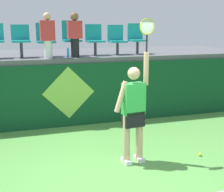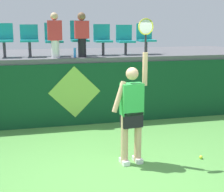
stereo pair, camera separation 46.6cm
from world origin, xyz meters
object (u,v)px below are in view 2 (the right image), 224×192
at_px(tennis_ball, 201,157).
at_px(stadium_chair_3, 79,37).
at_px(stadium_chair_6, 145,37).
at_px(spectator_0, 82,34).
at_px(tennis_player, 132,110).
at_px(water_bottle, 75,53).
at_px(stadium_chair_2, 54,38).
at_px(stadium_chair_1, 29,38).
at_px(stadium_chair_4, 103,38).
at_px(spectator_1, 55,35).
at_px(stadium_chair_0, 4,38).
at_px(stadium_chair_5, 125,39).

relative_size(tennis_ball, stadium_chair_3, 0.07).
xyz_separation_m(stadium_chair_6, spectator_0, (-1.79, -0.44, 0.12)).
bearing_deg(tennis_player, water_bottle, 103.23).
xyz_separation_m(tennis_player, stadium_chair_2, (-1.11, 3.23, 1.12)).
xyz_separation_m(stadium_chair_1, stadium_chair_4, (1.86, 0.00, -0.02)).
bearing_deg(tennis_player, spectator_0, 99.25).
bearing_deg(spectator_1, stadium_chair_2, 90.00).
bearing_deg(spectator_0, stadium_chair_0, 166.85).
height_order(stadium_chair_0, stadium_chair_5, stadium_chair_0).
xyz_separation_m(tennis_ball, stadium_chair_0, (-3.63, 3.36, 2.09)).
height_order(water_bottle, stadium_chair_6, stadium_chair_6).
distance_m(stadium_chair_0, spectator_0, 1.91).
distance_m(stadium_chair_3, spectator_1, 0.78).
xyz_separation_m(stadium_chair_4, stadium_chair_5, (0.61, 0.00, -0.02)).
bearing_deg(stadium_chair_5, stadium_chair_3, 179.71).
relative_size(tennis_ball, stadium_chair_5, 0.08).
height_order(stadium_chair_2, stadium_chair_5, stadium_chair_2).
distance_m(stadium_chair_1, stadium_chair_4, 1.86).
bearing_deg(stadium_chair_3, tennis_player, -82.00).
bearing_deg(stadium_chair_0, stadium_chair_1, -0.27).
distance_m(stadium_chair_0, stadium_chair_1, 0.60).
bearing_deg(stadium_chair_0, tennis_player, -54.30).
xyz_separation_m(tennis_player, spectator_1, (-1.11, 2.80, 1.22)).
height_order(tennis_player, spectator_1, spectator_1).
distance_m(tennis_player, stadium_chair_2, 3.59).
distance_m(water_bottle, stadium_chair_3, 0.65).
relative_size(tennis_player, spectator_0, 2.37).
xyz_separation_m(tennis_ball, stadium_chair_1, (-3.03, 3.36, 2.07)).
bearing_deg(spectator_1, tennis_player, -68.45).
relative_size(stadium_chair_1, spectator_1, 0.74).
xyz_separation_m(water_bottle, spectator_0, (0.19, 0.05, 0.45)).
distance_m(stadium_chair_6, spectator_1, 2.48).
bearing_deg(stadium_chair_1, spectator_1, -34.65).
bearing_deg(stadium_chair_5, tennis_ball, -80.67).
distance_m(tennis_ball, water_bottle, 3.89).
bearing_deg(stadium_chair_5, tennis_player, -103.36).
relative_size(stadium_chair_1, spectator_0, 0.73).
xyz_separation_m(stadium_chair_0, stadium_chair_3, (1.86, 0.01, 0.02)).
bearing_deg(stadium_chair_3, stadium_chair_1, -179.47).
xyz_separation_m(stadium_chair_3, stadium_chair_5, (1.22, -0.01, -0.06)).
relative_size(stadium_chair_1, stadium_chair_4, 0.99).
bearing_deg(stadium_chair_3, spectator_0, -90.00).
distance_m(tennis_ball, stadium_chair_4, 4.11).
bearing_deg(stadium_chair_5, stadium_chair_2, 179.91).
distance_m(tennis_player, stadium_chair_0, 4.12).
relative_size(tennis_player, stadium_chair_5, 3.29).
bearing_deg(stadium_chair_4, stadium_chair_6, 0.09).
bearing_deg(tennis_player, spectator_1, 111.55).
distance_m(water_bottle, stadium_chair_1, 1.22).
bearing_deg(stadium_chair_3, tennis_ball, -62.27).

